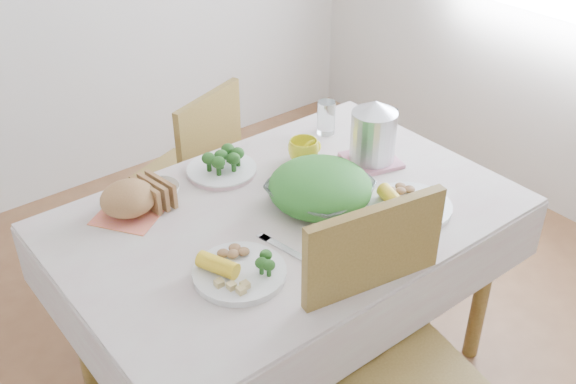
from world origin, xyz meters
TOP-DOWN VIEW (x-y plane):
  - floor at (0.00, 0.00)m, footprint 3.60×3.60m
  - dining_table at (0.00, 0.00)m, footprint 1.40×0.90m
  - tablecloth at (0.00, 0.00)m, footprint 1.50×1.00m
  - chair_far at (0.05, 0.83)m, footprint 0.53×0.53m
  - salad_bowl at (0.12, -0.03)m, footprint 0.39×0.39m
  - dinner_plate_left at (-0.32, -0.18)m, footprint 0.29×0.29m
  - dinner_plate_right at (0.33, -0.25)m, footprint 0.39×0.39m
  - broccoli_plate at (-0.03, 0.34)m, footprint 0.32×0.32m
  - napkin at (-0.42, 0.31)m, footprint 0.28×0.28m
  - bread_loaf at (-0.42, 0.31)m, footprint 0.23×0.23m
  - fruit_bowl at (-0.29, 0.34)m, footprint 0.16×0.16m
  - yellow_mug at (0.25, 0.22)m, footprint 0.15×0.15m
  - glass_tumbler at (0.47, 0.34)m, footprint 0.08×0.08m
  - pink_tray at (0.45, 0.06)m, footprint 0.23×0.23m
  - electric_kettle at (0.45, 0.06)m, footprint 0.21×0.21m
  - fork_left at (-0.13, -0.16)m, footprint 0.06×0.21m
  - fork_right at (0.06, -0.23)m, footprint 0.13×0.13m
  - knife at (0.06, -0.32)m, footprint 0.19×0.08m

SIDE VIEW (x-z plane):
  - floor at x=0.00m, z-range 0.00..0.00m
  - dining_table at x=0.00m, z-range 0.00..0.75m
  - chair_far at x=0.05m, z-range 0.01..0.92m
  - tablecloth at x=0.00m, z-range 0.75..0.76m
  - napkin at x=-0.42m, z-range 0.76..0.77m
  - fork_left at x=-0.13m, z-range 0.76..0.77m
  - fork_right at x=0.06m, z-range 0.76..0.77m
  - knife at x=0.06m, z-range 0.76..0.77m
  - pink_tray at x=0.45m, z-range 0.76..0.78m
  - broccoli_plate at x=-0.03m, z-range 0.76..0.78m
  - dinner_plate_left at x=-0.32m, z-range 0.76..0.78m
  - dinner_plate_right at x=0.33m, z-range 0.76..0.78m
  - fruit_bowl at x=-0.29m, z-range 0.76..0.81m
  - salad_bowl at x=0.12m, z-range 0.76..0.84m
  - yellow_mug at x=0.25m, z-range 0.76..0.85m
  - bread_loaf at x=-0.42m, z-range 0.76..0.88m
  - glass_tumbler at x=0.47m, z-range 0.76..0.90m
  - electric_kettle at x=0.45m, z-range 0.77..1.00m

